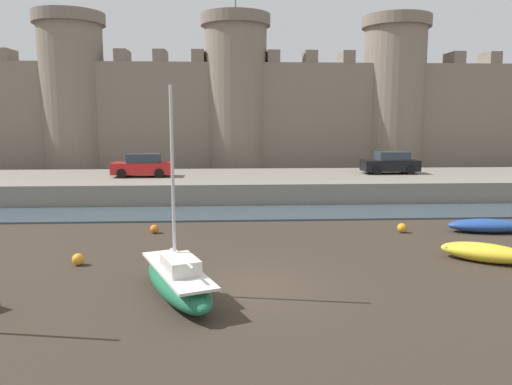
% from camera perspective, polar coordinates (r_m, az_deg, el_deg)
% --- Properties ---
extents(ground_plane, '(160.00, 160.00, 0.00)m').
position_cam_1_polar(ground_plane, '(16.58, -0.60, -10.74)').
color(ground_plane, '#382D23').
extents(water_channel, '(80.00, 4.50, 0.10)m').
position_cam_1_polar(water_channel, '(28.77, -1.70, -2.34)').
color(water_channel, '#3D4C56').
rests_on(water_channel, ground).
extents(quay_road, '(70.53, 10.00, 1.38)m').
position_cam_1_polar(quay_road, '(35.82, -1.99, 0.85)').
color(quay_road, gray).
rests_on(quay_road, ground).
extents(castle, '(64.76, 6.23, 17.57)m').
position_cam_1_polar(castle, '(46.31, -2.30, 9.77)').
color(castle, gray).
rests_on(castle, ground).
extents(sailboat_midflat_centre, '(3.16, 5.24, 6.44)m').
position_cam_1_polar(sailboat_midflat_centre, '(15.67, -8.94, -9.84)').
color(sailboat_midflat_centre, '#1E6B47').
rests_on(sailboat_midflat_centre, ground).
extents(rowboat_midflat_right, '(3.30, 2.79, 0.71)m').
position_cam_1_polar(rowboat_midflat_right, '(21.16, 24.63, -6.21)').
color(rowboat_midflat_right, yellow).
rests_on(rowboat_midflat_right, ground).
extents(rowboat_foreground_centre, '(3.78, 1.67, 0.66)m').
position_cam_1_polar(rowboat_foreground_centre, '(26.50, 24.87, -3.43)').
color(rowboat_foreground_centre, '#234793').
rests_on(rowboat_foreground_centre, ground).
extents(mooring_buoy_off_centre, '(0.45, 0.45, 0.45)m').
position_cam_1_polar(mooring_buoy_off_centre, '(19.97, -19.66, -7.21)').
color(mooring_buoy_off_centre, orange).
rests_on(mooring_buoy_off_centre, ground).
extents(mooring_buoy_near_shore, '(0.42, 0.42, 0.42)m').
position_cam_1_polar(mooring_buoy_near_shore, '(24.39, -11.54, -4.11)').
color(mooring_buoy_near_shore, orange).
rests_on(mooring_buoy_near_shore, ground).
extents(mooring_buoy_mid_mud, '(0.45, 0.45, 0.45)m').
position_cam_1_polar(mooring_buoy_mid_mud, '(25.05, 16.35, -3.91)').
color(mooring_buoy_mid_mud, orange).
rests_on(mooring_buoy_mid_mud, ground).
extents(car_quay_east, '(4.14, 1.95, 1.62)m').
position_cam_1_polar(car_quay_east, '(35.86, -12.85, 3.01)').
color(car_quay_east, red).
rests_on(car_quay_east, quay_road).
extents(car_quay_west, '(4.14, 1.95, 1.62)m').
position_cam_1_polar(car_quay_west, '(38.26, 15.13, 3.26)').
color(car_quay_west, black).
rests_on(car_quay_west, quay_road).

